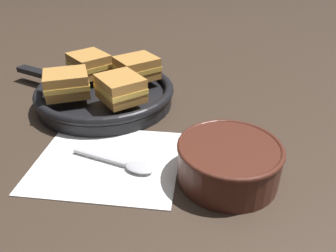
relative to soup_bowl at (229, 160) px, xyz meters
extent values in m
plane|color=#382B21|center=(-0.11, 0.09, -0.03)|extent=(4.00, 4.00, 0.00)
cube|color=white|center=(-0.19, 0.03, -0.03)|extent=(0.24, 0.21, 0.00)
cylinder|color=#4C2319|center=(0.00, 0.00, -0.01)|extent=(0.15, 0.15, 0.06)
cylinder|color=orange|center=(0.00, 0.00, 0.01)|extent=(0.13, 0.13, 0.01)
torus|color=#4C2319|center=(0.00, 0.00, 0.02)|extent=(0.15, 0.15, 0.01)
cube|color=#B7B7BC|center=(-0.20, 0.03, -0.03)|extent=(0.09, 0.04, 0.01)
ellipsoid|color=#B7B7BC|center=(-0.13, 0.01, -0.03)|extent=(0.05, 0.04, 0.01)
cylinder|color=black|center=(-0.23, 0.23, -0.02)|extent=(0.28, 0.28, 0.02)
torus|color=black|center=(-0.23, 0.23, 0.00)|extent=(0.29, 0.29, 0.02)
cube|color=black|center=(-0.41, 0.33, 0.00)|extent=(0.12, 0.08, 0.01)
cube|color=#B27A38|center=(-0.19, 0.17, 0.02)|extent=(0.11, 0.11, 0.02)
cube|color=gold|center=(-0.19, 0.17, 0.03)|extent=(0.11, 0.11, 0.01)
cube|color=#B27A38|center=(-0.19, 0.17, 0.04)|extent=(0.11, 0.11, 0.02)
cube|color=#B27A38|center=(-0.17, 0.28, 0.02)|extent=(0.11, 0.11, 0.02)
cube|color=gold|center=(-0.17, 0.28, 0.03)|extent=(0.11, 0.11, 0.01)
cube|color=#B27A38|center=(-0.17, 0.28, 0.04)|extent=(0.11, 0.11, 0.02)
cube|color=#B27A38|center=(-0.28, 0.30, 0.02)|extent=(0.11, 0.11, 0.02)
cube|color=gold|center=(-0.28, 0.30, 0.03)|extent=(0.11, 0.11, 0.01)
cube|color=#B27A38|center=(-0.28, 0.30, 0.04)|extent=(0.11, 0.11, 0.02)
cube|color=#B27A38|center=(-0.30, 0.19, 0.02)|extent=(0.10, 0.09, 0.02)
cube|color=gold|center=(-0.30, 0.19, 0.03)|extent=(0.10, 0.10, 0.01)
cube|color=#B27A38|center=(-0.30, 0.19, 0.04)|extent=(0.10, 0.09, 0.02)
camera|label=1|loc=(-0.07, -0.39, 0.28)|focal=35.00mm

